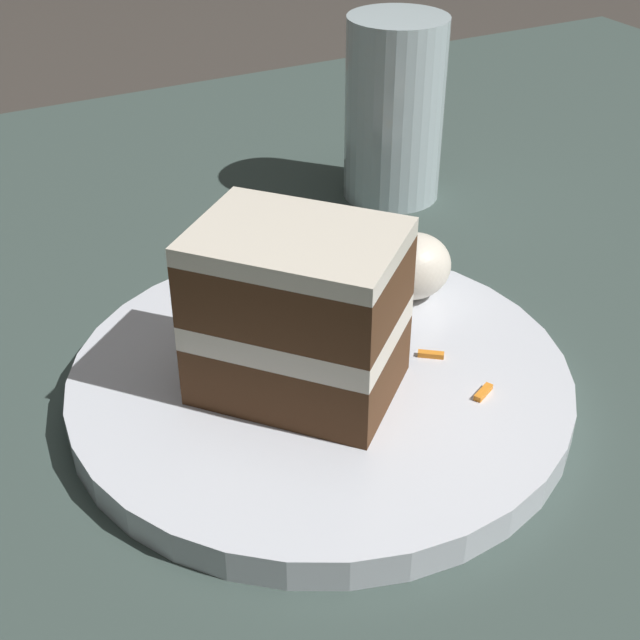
# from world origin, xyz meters

# --- Properties ---
(ground_plane) EXTENTS (6.00, 6.00, 0.00)m
(ground_plane) POSITION_xyz_m (0.00, 0.00, 0.00)
(ground_plane) COLOR #38332D
(ground_plane) RESTS_ON ground
(dining_table) EXTENTS (1.28, 1.03, 0.04)m
(dining_table) POSITION_xyz_m (0.00, 0.00, 0.02)
(dining_table) COLOR #384742
(dining_table) RESTS_ON ground
(plate) EXTENTS (0.27, 0.27, 0.02)m
(plate) POSITION_xyz_m (0.05, 0.01, 0.05)
(plate) COLOR silver
(plate) RESTS_ON dining_table
(cake_slice) EXTENTS (0.12, 0.12, 0.09)m
(cake_slice) POSITION_xyz_m (0.07, 0.02, 0.10)
(cake_slice) COLOR #4C2D19
(cake_slice) RESTS_ON plate
(cream_dollop) EXTENTS (0.05, 0.04, 0.04)m
(cream_dollop) POSITION_xyz_m (-0.03, -0.03, 0.08)
(cream_dollop) COLOR silver
(cream_dollop) RESTS_ON plate
(orange_garnish) EXTENTS (0.05, 0.05, 0.01)m
(orange_garnish) POSITION_xyz_m (0.06, -0.08, 0.06)
(orange_garnish) COLOR orange
(orange_garnish) RESTS_ON plate
(carrot_shreds_scatter) EXTENTS (0.12, 0.16, 0.00)m
(carrot_shreds_scatter) POSITION_xyz_m (0.02, -0.02, 0.06)
(carrot_shreds_scatter) COLOR orange
(carrot_shreds_scatter) RESTS_ON plate
(drinking_glass) EXTENTS (0.07, 0.07, 0.14)m
(drinking_glass) POSITION_xyz_m (-0.12, -0.19, 0.10)
(drinking_glass) COLOR silver
(drinking_glass) RESTS_ON dining_table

